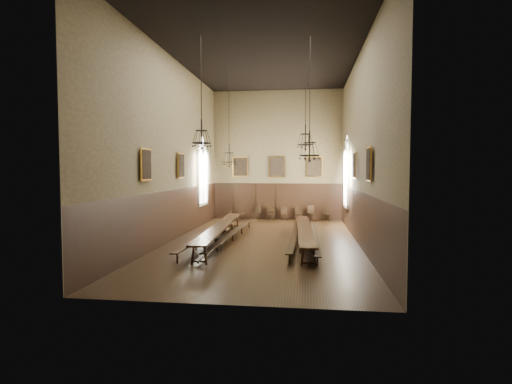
% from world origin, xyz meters
% --- Properties ---
extents(floor, '(9.00, 18.00, 0.02)m').
position_xyz_m(floor, '(0.00, 0.00, -0.01)').
color(floor, black).
rests_on(floor, ground).
extents(ceiling, '(9.00, 18.00, 0.02)m').
position_xyz_m(ceiling, '(0.00, 0.00, 9.01)').
color(ceiling, black).
rests_on(ceiling, ground).
extents(wall_back, '(9.00, 0.02, 9.00)m').
position_xyz_m(wall_back, '(0.00, 9.01, 4.50)').
color(wall_back, olive).
rests_on(wall_back, ground).
extents(wall_front, '(9.00, 0.02, 9.00)m').
position_xyz_m(wall_front, '(0.00, -9.01, 4.50)').
color(wall_front, olive).
rests_on(wall_front, ground).
extents(wall_left, '(0.02, 18.00, 9.00)m').
position_xyz_m(wall_left, '(-4.51, 0.00, 4.50)').
color(wall_left, olive).
rests_on(wall_left, ground).
extents(wall_right, '(0.02, 18.00, 9.00)m').
position_xyz_m(wall_right, '(4.51, 0.00, 4.50)').
color(wall_right, olive).
rests_on(wall_right, ground).
extents(wainscot_panelling, '(9.00, 18.00, 2.50)m').
position_xyz_m(wainscot_panelling, '(0.00, 0.00, 1.25)').
color(wainscot_panelling, black).
rests_on(wainscot_panelling, floor).
extents(table_left, '(1.20, 10.38, 0.81)m').
position_xyz_m(table_left, '(-2.05, -0.19, 0.40)').
color(table_left, black).
rests_on(table_left, floor).
extents(table_right, '(1.03, 9.68, 0.75)m').
position_xyz_m(table_right, '(1.98, -0.17, 0.38)').
color(table_right, black).
rests_on(table_right, floor).
extents(bench_left_outer, '(0.51, 10.37, 0.47)m').
position_xyz_m(bench_left_outer, '(-2.61, 0.04, 0.30)').
color(bench_left_outer, black).
rests_on(bench_left_outer, floor).
extents(bench_left_inner, '(0.61, 10.06, 0.45)m').
position_xyz_m(bench_left_inner, '(-1.51, 0.09, 0.29)').
color(bench_left_inner, black).
rests_on(bench_left_inner, floor).
extents(bench_right_inner, '(0.39, 9.46, 0.43)m').
position_xyz_m(bench_right_inner, '(1.49, 0.19, 0.27)').
color(bench_right_inner, black).
rests_on(bench_right_inner, floor).
extents(bench_right_outer, '(0.31, 9.40, 0.42)m').
position_xyz_m(bench_right_outer, '(2.45, -0.18, 0.27)').
color(bench_right_outer, black).
rests_on(bench_right_outer, floor).
extents(chair_0, '(0.50, 0.50, 1.03)m').
position_xyz_m(chair_0, '(-3.40, 8.48, 0.31)').
color(chair_0, black).
rests_on(chair_0, floor).
extents(chair_1, '(0.45, 0.45, 0.92)m').
position_xyz_m(chair_1, '(-2.55, 8.48, 0.28)').
color(chair_1, black).
rests_on(chair_1, floor).
extents(chair_2, '(0.55, 0.55, 0.98)m').
position_xyz_m(chair_2, '(-1.40, 8.60, 0.30)').
color(chair_2, black).
rests_on(chair_2, floor).
extents(chair_3, '(0.47, 0.47, 1.02)m').
position_xyz_m(chair_3, '(-0.39, 8.54, 0.31)').
color(chair_3, black).
rests_on(chair_3, floor).
extents(chair_4, '(0.48, 0.48, 0.93)m').
position_xyz_m(chair_4, '(0.54, 8.54, 0.28)').
color(chair_4, black).
rests_on(chair_4, floor).
extents(chair_5, '(0.45, 0.45, 0.96)m').
position_xyz_m(chair_5, '(1.49, 8.53, 0.29)').
color(chair_5, black).
rests_on(chair_5, floor).
extents(chair_6, '(0.59, 0.59, 1.04)m').
position_xyz_m(chair_6, '(2.41, 8.48, 0.32)').
color(chair_6, black).
rests_on(chair_6, floor).
extents(chair_7, '(0.45, 0.45, 0.98)m').
position_xyz_m(chair_7, '(3.44, 8.52, 0.30)').
color(chair_7, black).
rests_on(chair_7, floor).
extents(chandelier_back_left, '(0.80, 0.80, 5.24)m').
position_xyz_m(chandelier_back_left, '(-2.23, 2.92, 4.28)').
color(chandelier_back_left, black).
rests_on(chandelier_back_left, ceiling).
extents(chandelier_back_right, '(0.87, 0.87, 4.34)m').
position_xyz_m(chandelier_back_right, '(1.98, 2.55, 5.10)').
color(chandelier_back_right, black).
rests_on(chandelier_back_right, ceiling).
extents(chandelier_front_left, '(0.80, 0.80, 4.54)m').
position_xyz_m(chandelier_front_left, '(-2.30, -2.66, 4.92)').
color(chandelier_front_left, black).
rests_on(chandelier_front_left, ceiling).
extents(chandelier_front_right, '(0.83, 0.83, 5.06)m').
position_xyz_m(chandelier_front_right, '(2.17, -2.01, 4.43)').
color(chandelier_front_right, black).
rests_on(chandelier_front_right, ceiling).
extents(portrait_back_0, '(1.10, 0.12, 1.40)m').
position_xyz_m(portrait_back_0, '(-2.60, 8.88, 3.70)').
color(portrait_back_0, gold).
rests_on(portrait_back_0, wall_back).
extents(portrait_back_1, '(1.10, 0.12, 1.40)m').
position_xyz_m(portrait_back_1, '(0.00, 8.88, 3.70)').
color(portrait_back_1, gold).
rests_on(portrait_back_1, wall_back).
extents(portrait_back_2, '(1.10, 0.12, 1.40)m').
position_xyz_m(portrait_back_2, '(2.60, 8.88, 3.70)').
color(portrait_back_2, gold).
rests_on(portrait_back_2, wall_back).
extents(portrait_left_0, '(0.12, 1.00, 1.30)m').
position_xyz_m(portrait_left_0, '(-4.38, 1.00, 3.70)').
color(portrait_left_0, gold).
rests_on(portrait_left_0, wall_left).
extents(portrait_left_1, '(0.12, 1.00, 1.30)m').
position_xyz_m(portrait_left_1, '(-4.38, -3.50, 3.70)').
color(portrait_left_1, gold).
rests_on(portrait_left_1, wall_left).
extents(portrait_right_0, '(0.12, 1.00, 1.30)m').
position_xyz_m(portrait_right_0, '(4.38, 1.00, 3.70)').
color(portrait_right_0, gold).
rests_on(portrait_right_0, wall_right).
extents(portrait_right_1, '(0.12, 1.00, 1.30)m').
position_xyz_m(portrait_right_1, '(4.38, -3.50, 3.70)').
color(portrait_right_1, gold).
rests_on(portrait_right_1, wall_right).
extents(window_right, '(0.20, 2.20, 4.60)m').
position_xyz_m(window_right, '(4.43, 5.50, 3.40)').
color(window_right, white).
rests_on(window_right, wall_right).
extents(window_left, '(0.20, 2.20, 4.60)m').
position_xyz_m(window_left, '(-4.43, 5.50, 3.40)').
color(window_left, white).
rests_on(window_left, wall_left).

